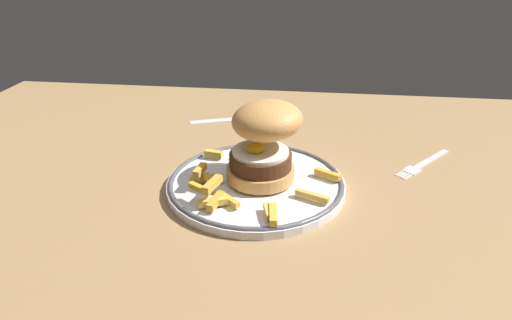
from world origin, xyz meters
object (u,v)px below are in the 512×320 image
at_px(dinner_plate, 256,183).
at_px(fork, 423,163).
at_px(knife, 241,118).
at_px(burger, 264,139).

xyz_separation_m(dinner_plate, fork, (0.26, 0.11, -0.01)).
relative_size(dinner_plate, knife, 1.49).
bearing_deg(fork, dinner_plate, -156.75).
relative_size(fork, knife, 0.68).
bearing_deg(burger, knife, 105.80).
height_order(burger, fork, burger).
xyz_separation_m(dinner_plate, burger, (0.01, 0.01, 0.07)).
bearing_deg(knife, burger, -74.20).
bearing_deg(knife, fork, -27.27).
distance_m(dinner_plate, fork, 0.28).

